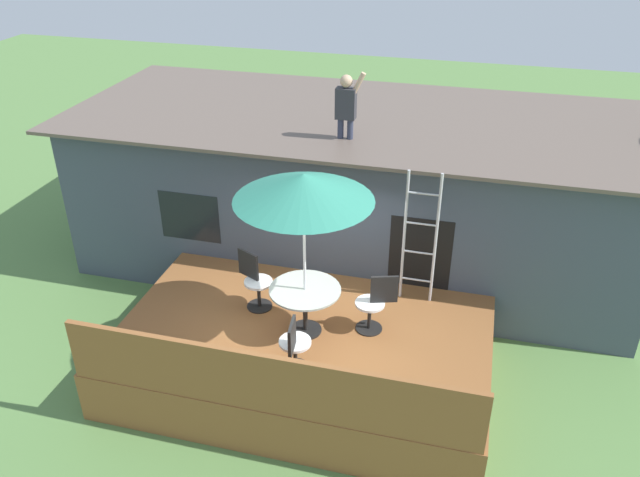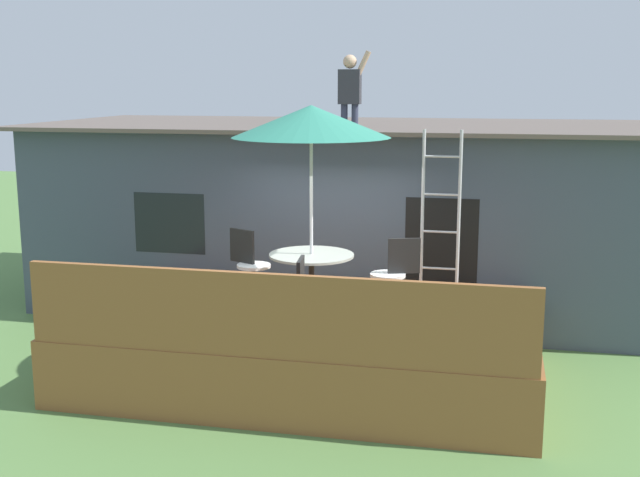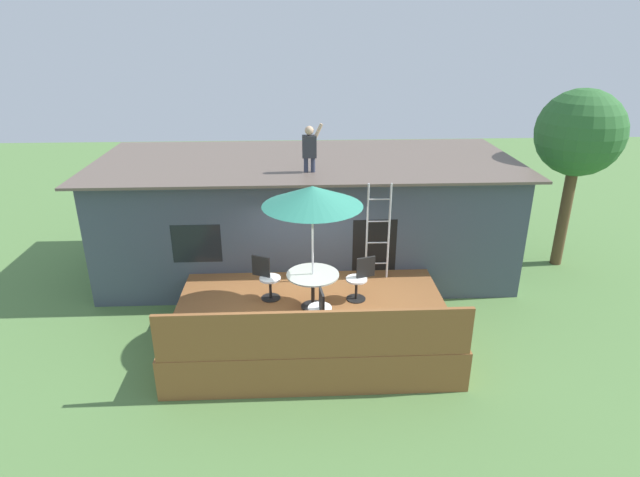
# 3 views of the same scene
# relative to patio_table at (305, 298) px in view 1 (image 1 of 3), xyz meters

# --- Properties ---
(ground_plane) EXTENTS (40.00, 40.00, 0.00)m
(ground_plane) POSITION_rel_patio_table_xyz_m (-0.03, 0.03, -1.39)
(ground_plane) COLOR #567F42
(house) EXTENTS (10.50, 4.50, 2.95)m
(house) POSITION_rel_patio_table_xyz_m (-0.03, 3.63, 0.09)
(house) COLOR #424C5B
(house) RESTS_ON ground
(deck) EXTENTS (5.48, 3.57, 0.80)m
(deck) POSITION_rel_patio_table_xyz_m (-0.03, 0.03, -0.99)
(deck) COLOR brown
(deck) RESTS_ON ground
(deck_railing) EXTENTS (5.38, 0.08, 0.90)m
(deck_railing) POSITION_rel_patio_table_xyz_m (-0.03, -1.71, -0.14)
(deck_railing) COLOR brown
(deck_railing) RESTS_ON deck
(patio_table) EXTENTS (1.04, 1.04, 0.74)m
(patio_table) POSITION_rel_patio_table_xyz_m (0.00, 0.00, 0.00)
(patio_table) COLOR black
(patio_table) RESTS_ON deck
(patio_umbrella) EXTENTS (1.90, 1.90, 2.54)m
(patio_umbrella) POSITION_rel_patio_table_xyz_m (-0.00, -0.00, 1.76)
(patio_umbrella) COLOR silver
(patio_umbrella) RESTS_ON deck
(step_ladder) EXTENTS (0.52, 0.04, 2.20)m
(step_ladder) POSITION_rel_patio_table_xyz_m (1.46, 1.26, 0.51)
(step_ladder) COLOR silver
(step_ladder) RESTS_ON deck
(person_figure) EXTENTS (0.47, 0.20, 1.11)m
(person_figure) POSITION_rel_patio_table_xyz_m (0.03, 2.42, 2.17)
(person_figure) COLOR #33384C
(person_figure) RESTS_ON house
(patio_chair_left) EXTENTS (0.59, 0.44, 0.92)m
(patio_chair_left) POSITION_rel_patio_table_xyz_m (-0.93, 0.44, -0.13)
(patio_chair_left) COLOR black
(patio_chair_left) RESTS_ON deck
(patio_chair_right) EXTENTS (0.61, 0.44, 0.92)m
(patio_chair_right) POSITION_rel_patio_table_xyz_m (0.97, 0.31, -0.13)
(patio_chair_right) COLOR black
(patio_chair_right) RESTS_ON deck
(patio_chair_near) EXTENTS (0.44, 0.62, 0.92)m
(patio_chair_near) POSITION_rel_patio_table_xyz_m (0.11, -0.92, -0.13)
(patio_chair_near) COLOR black
(patio_chair_near) RESTS_ON deck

